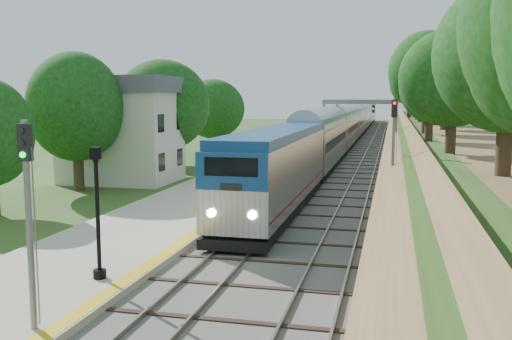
% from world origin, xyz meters
% --- Properties ---
extents(trackbed, '(9.50, 170.00, 0.28)m').
position_xyz_m(trackbed, '(2.00, 60.00, 0.07)').
color(trackbed, '#4C4944').
rests_on(trackbed, ground).
extents(platform, '(6.40, 68.00, 0.38)m').
position_xyz_m(platform, '(-5.20, 16.00, 0.19)').
color(platform, '#AEA78C').
rests_on(platform, ground).
extents(yellow_stripe, '(0.55, 68.00, 0.01)m').
position_xyz_m(yellow_stripe, '(-2.35, 16.00, 0.39)').
color(yellow_stripe, gold).
rests_on(yellow_stripe, platform).
extents(embankment, '(10.64, 170.00, 11.70)m').
position_xyz_m(embankment, '(10.35, 60.00, 1.95)').
color(embankment, brown).
rests_on(embankment, ground).
extents(station_building, '(8.60, 6.60, 8.00)m').
position_xyz_m(station_building, '(-14.00, 30.00, 4.09)').
color(station_building, beige).
rests_on(station_building, ground).
extents(signal_gantry, '(8.40, 0.38, 6.20)m').
position_xyz_m(signal_gantry, '(2.47, 54.99, 4.82)').
color(signal_gantry, slate).
rests_on(signal_gantry, ground).
extents(trees_behind_platform, '(7.82, 53.32, 7.21)m').
position_xyz_m(trees_behind_platform, '(-11.17, 20.67, 4.53)').
color(trees_behind_platform, '#332316').
rests_on(trees_behind_platform, ground).
extents(train, '(3.01, 141.11, 4.42)m').
position_xyz_m(train, '(0.00, 80.98, 2.26)').
color(train, black).
rests_on(train, trackbed).
extents(lamppost_far, '(0.44, 0.44, 4.43)m').
position_xyz_m(lamppost_far, '(-3.32, 6.96, 2.36)').
color(lamppost_far, black).
rests_on(lamppost_far, platform).
extents(signal_platform, '(0.32, 0.26, 5.48)m').
position_xyz_m(signal_platform, '(-2.90, 2.73, 3.75)').
color(signal_platform, slate).
rests_on(signal_platform, platform).
extents(signal_farside, '(0.34, 0.27, 6.27)m').
position_xyz_m(signal_farside, '(6.20, 24.21, 3.95)').
color(signal_farside, slate).
rests_on(signal_farside, ground).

